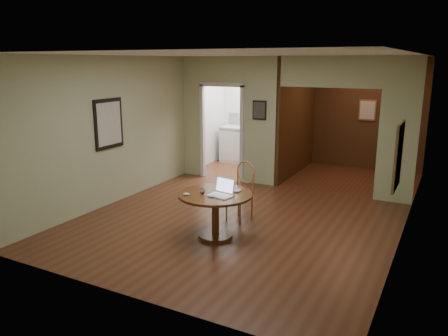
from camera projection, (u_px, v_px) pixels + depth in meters
The scene contains 11 objects.
floor at pixel (231, 225), 7.09m from camera, with size 5.00×5.00×0.00m, color #4F2616.
room_shell at pixel (276, 122), 9.65m from camera, with size 5.20×7.50×5.00m.
dining_table at pixel (215, 205), 6.50m from camera, with size 1.10×1.10×0.69m.
chair at pixel (242, 188), 7.23m from camera, with size 0.52×0.52×0.99m.
open_laptop at pixel (223, 191), 6.37m from camera, with size 0.38×0.35×0.24m.
closed_laptop at pixel (229, 191), 6.55m from camera, with size 0.33×0.21×0.03m, color silver.
mouse at pixel (186, 194), 6.35m from camera, with size 0.10×0.06×0.04m, color white.
wine_glass at pixel (202, 191), 6.42m from camera, with size 0.08×0.08×0.09m, color white, non-canonical shape.
pen at pixel (213, 198), 6.25m from camera, with size 0.01×0.01×0.16m, color #0C0C57.
kitchen_cabinet at pixel (258, 146), 11.19m from camera, with size 2.06×0.60×0.94m.
grocery_bag at pixel (286, 124), 10.72m from camera, with size 0.31×0.27×0.31m, color beige.
Camera 1 is at (3.01, -5.94, 2.60)m, focal length 35.00 mm.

